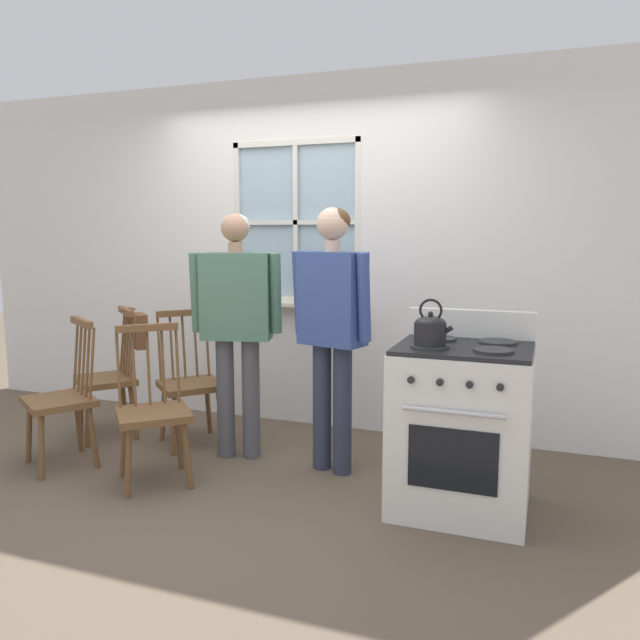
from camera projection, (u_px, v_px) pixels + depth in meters
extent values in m
plane|color=brown|center=(232.00, 489.00, 3.74)|extent=(16.00, 16.00, 0.00)
cube|color=white|center=(110.00, 252.00, 5.51)|extent=(2.52, 0.06, 2.70)
cube|color=white|center=(560.00, 259.00, 4.23)|extent=(2.82, 0.06, 2.70)
cube|color=white|center=(297.00, 362.00, 5.02)|extent=(1.05, 0.06, 0.98)
cube|color=white|center=(296.00, 108.00, 4.74)|extent=(1.05, 0.06, 0.47)
cube|color=silver|center=(293.00, 305.00, 4.88)|extent=(1.11, 0.10, 0.03)
cube|color=#9EB7C6|center=(297.00, 222.00, 4.87)|extent=(0.99, 0.01, 1.19)
cube|color=silver|center=(296.00, 222.00, 4.84)|extent=(0.04, 0.02, 1.25)
cube|color=silver|center=(296.00, 222.00, 4.84)|extent=(1.05, 0.02, 0.04)
cube|color=silver|center=(238.00, 223.00, 5.02)|extent=(0.04, 0.03, 1.25)
cube|color=silver|center=(358.00, 222.00, 4.67)|extent=(0.04, 0.03, 1.25)
cube|color=silver|center=(295.00, 142.00, 4.76)|extent=(1.05, 0.03, 0.04)
cube|color=silver|center=(296.00, 300.00, 4.93)|extent=(1.05, 0.03, 0.04)
cube|color=brown|center=(105.00, 380.00, 4.64)|extent=(0.58, 0.58, 0.04)
cylinder|color=brown|center=(81.00, 407.00, 4.75)|extent=(0.09, 0.05, 0.41)
cylinder|color=brown|center=(88.00, 419.00, 4.45)|extent=(0.05, 0.09, 0.41)
cylinder|color=brown|center=(124.00, 402.00, 4.90)|extent=(0.05, 0.09, 0.41)
cylinder|color=brown|center=(134.00, 413.00, 4.60)|extent=(0.09, 0.05, 0.41)
cylinder|color=brown|center=(123.00, 342.00, 4.85)|extent=(0.06, 0.06, 0.49)
cylinder|color=brown|center=(125.00, 344.00, 4.77)|extent=(0.06, 0.06, 0.49)
cylinder|color=brown|center=(127.00, 346.00, 4.69)|extent=(0.06, 0.06, 0.49)
cylinder|color=brown|center=(130.00, 348.00, 4.61)|extent=(0.06, 0.06, 0.49)
cylinder|color=brown|center=(133.00, 350.00, 4.53)|extent=(0.06, 0.06, 0.49)
cube|color=brown|center=(126.00, 311.00, 4.65)|extent=(0.31, 0.28, 0.04)
cube|color=brown|center=(191.00, 385.00, 4.49)|extent=(0.58, 0.58, 0.04)
cylinder|color=brown|center=(174.00, 425.00, 4.30)|extent=(0.05, 0.09, 0.41)
cylinder|color=brown|center=(221.00, 419.00, 4.45)|extent=(0.09, 0.05, 0.41)
cylinder|color=brown|center=(163.00, 413.00, 4.58)|extent=(0.09, 0.05, 0.41)
cylinder|color=brown|center=(208.00, 408.00, 4.74)|extent=(0.05, 0.09, 0.41)
cylinder|color=brown|center=(159.00, 350.00, 4.52)|extent=(0.06, 0.06, 0.49)
cylinder|color=brown|center=(172.00, 349.00, 4.56)|extent=(0.06, 0.06, 0.49)
cylinder|color=brown|center=(184.00, 348.00, 4.60)|extent=(0.06, 0.06, 0.49)
cylinder|color=brown|center=(196.00, 347.00, 4.64)|extent=(0.06, 0.06, 0.49)
cylinder|color=brown|center=(207.00, 346.00, 4.68)|extent=(0.06, 0.06, 0.49)
cube|color=brown|center=(183.00, 313.00, 4.56)|extent=(0.29, 0.31, 0.04)
cube|color=brown|center=(59.00, 401.00, 4.07)|extent=(0.57, 0.56, 0.04)
cylinder|color=brown|center=(29.00, 433.00, 4.14)|extent=(0.09, 0.06, 0.41)
cylinder|color=brown|center=(41.00, 447.00, 3.87)|extent=(0.06, 0.09, 0.41)
cylinder|color=brown|center=(79.00, 424.00, 4.33)|extent=(0.06, 0.09, 0.41)
cylinder|color=brown|center=(94.00, 437.00, 4.06)|extent=(0.09, 0.06, 0.41)
cylinder|color=brown|center=(76.00, 357.00, 4.28)|extent=(0.05, 0.07, 0.49)
cylinder|color=brown|center=(80.00, 359.00, 4.20)|extent=(0.05, 0.07, 0.49)
cylinder|color=brown|center=(84.00, 361.00, 4.13)|extent=(0.05, 0.07, 0.49)
cylinder|color=brown|center=(88.00, 363.00, 4.06)|extent=(0.05, 0.07, 0.49)
cylinder|color=brown|center=(92.00, 366.00, 3.99)|extent=(0.05, 0.07, 0.49)
cube|color=brown|center=(82.00, 322.00, 4.10)|extent=(0.34, 0.24, 0.04)
cube|color=brown|center=(153.00, 414.00, 3.78)|extent=(0.58, 0.58, 0.04)
cylinder|color=brown|center=(128.00, 463.00, 3.60)|extent=(0.05, 0.09, 0.41)
cylinder|color=brown|center=(187.00, 455.00, 3.73)|extent=(0.09, 0.05, 0.41)
cylinder|color=brown|center=(124.00, 446.00, 3.90)|extent=(0.09, 0.05, 0.41)
cylinder|color=brown|center=(179.00, 439.00, 4.02)|extent=(0.05, 0.09, 0.41)
cylinder|color=brown|center=(118.00, 371.00, 3.84)|extent=(0.06, 0.06, 0.49)
cylinder|color=brown|center=(134.00, 370.00, 3.87)|extent=(0.06, 0.06, 0.49)
cylinder|color=brown|center=(149.00, 369.00, 3.90)|extent=(0.06, 0.06, 0.49)
cylinder|color=brown|center=(163.00, 368.00, 3.93)|extent=(0.06, 0.06, 0.49)
cylinder|color=brown|center=(178.00, 367.00, 3.97)|extent=(0.06, 0.06, 0.49)
cube|color=brown|center=(147.00, 328.00, 3.86)|extent=(0.31, 0.28, 0.04)
cylinder|color=#4C4C51|center=(226.00, 398.00, 4.24)|extent=(0.12, 0.12, 0.82)
cylinder|color=#4C4C51|center=(251.00, 399.00, 4.22)|extent=(0.12, 0.12, 0.82)
cube|color=#4C7560|center=(236.00, 296.00, 4.13)|extent=(0.49, 0.32, 0.58)
cylinder|color=#4C7560|center=(196.00, 293.00, 4.13)|extent=(0.10, 0.13, 0.53)
cylinder|color=#4C7560|center=(275.00, 293.00, 4.09)|extent=(0.10, 0.13, 0.53)
cylinder|color=tan|center=(235.00, 247.00, 4.09)|extent=(0.10, 0.10, 0.07)
sphere|color=tan|center=(235.00, 228.00, 4.07)|extent=(0.19, 0.19, 0.19)
ellipsoid|color=silver|center=(236.00, 225.00, 4.08)|extent=(0.19, 0.19, 0.15)
cylinder|color=#2D3347|center=(322.00, 406.00, 4.02)|extent=(0.12, 0.12, 0.83)
cylinder|color=#2D3347|center=(342.00, 410.00, 3.93)|extent=(0.12, 0.12, 0.83)
cube|color=#384C8E|center=(332.00, 299.00, 3.88)|extent=(0.45, 0.31, 0.58)
cylinder|color=#384C8E|center=(300.00, 293.00, 4.00)|extent=(0.10, 0.13, 0.54)
cylinder|color=#384C8E|center=(364.00, 298.00, 3.72)|extent=(0.10, 0.13, 0.54)
cylinder|color=beige|center=(333.00, 246.00, 3.83)|extent=(0.10, 0.10, 0.07)
sphere|color=beige|center=(333.00, 224.00, 3.81)|extent=(0.20, 0.20, 0.20)
ellipsoid|color=brown|center=(334.00, 221.00, 3.82)|extent=(0.20, 0.20, 0.16)
cube|color=white|center=(461.00, 430.00, 3.42)|extent=(0.72, 0.64, 0.90)
cube|color=black|center=(464.00, 348.00, 3.35)|extent=(0.71, 0.61, 0.02)
cylinder|color=#2D2D30|center=(430.00, 347.00, 3.29)|extent=(0.20, 0.20, 0.02)
cylinder|color=#2D2D30|center=(493.00, 351.00, 3.18)|extent=(0.20, 0.20, 0.02)
cylinder|color=#2D2D30|center=(438.00, 339.00, 3.53)|extent=(0.20, 0.20, 0.02)
cylinder|color=#2D2D30|center=(498.00, 342.00, 3.41)|extent=(0.20, 0.20, 0.02)
cube|color=white|center=(471.00, 323.00, 3.61)|extent=(0.72, 0.06, 0.16)
cube|color=black|center=(452.00, 460.00, 3.13)|extent=(0.45, 0.01, 0.32)
cylinder|color=silver|center=(453.00, 413.00, 3.07)|extent=(0.51, 0.02, 0.02)
cylinder|color=#232326|center=(411.00, 380.00, 3.14)|extent=(0.04, 0.02, 0.04)
cylinder|color=#232326|center=(440.00, 382.00, 3.09)|extent=(0.04, 0.02, 0.04)
cylinder|color=#232326|center=(470.00, 385.00, 3.04)|extent=(0.04, 0.02, 0.04)
cylinder|color=#232326|center=(500.00, 387.00, 2.99)|extent=(0.04, 0.02, 0.04)
cylinder|color=black|center=(430.00, 334.00, 3.28)|extent=(0.17, 0.17, 0.12)
ellipsoid|color=black|center=(430.00, 323.00, 3.27)|extent=(0.16, 0.16, 0.07)
sphere|color=black|center=(431.00, 314.00, 3.26)|extent=(0.03, 0.03, 0.03)
cylinder|color=black|center=(446.00, 331.00, 3.25)|extent=(0.08, 0.03, 0.07)
torus|color=black|center=(431.00, 310.00, 3.26)|extent=(0.12, 0.01, 0.12)
cylinder|color=#935B3D|center=(303.00, 296.00, 4.83)|extent=(0.11, 0.11, 0.12)
cylinder|color=#33261C|center=(303.00, 289.00, 4.82)|extent=(0.10, 0.10, 0.01)
cone|color=#388447|center=(305.00, 277.00, 4.81)|extent=(0.06, 0.05, 0.17)
cone|color=#388447|center=(302.00, 282.00, 4.83)|extent=(0.05, 0.05, 0.11)
cone|color=#388447|center=(302.00, 281.00, 4.80)|extent=(0.04, 0.07, 0.12)
cube|color=brown|center=(139.00, 331.00, 4.72)|extent=(0.22, 0.21, 0.26)
torus|color=brown|center=(127.00, 309.00, 4.66)|extent=(0.17, 0.17, 0.01)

